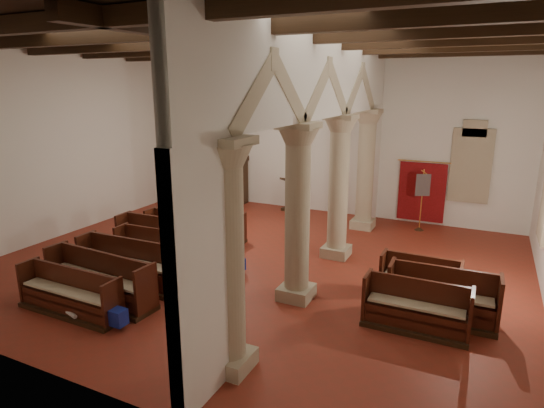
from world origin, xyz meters
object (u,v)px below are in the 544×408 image
Objects in this scene: lectern at (289,197)px; aisle_pew_0 at (415,314)px; processional_banner at (421,209)px; pipe_organ at (222,170)px; nave_pew_0 at (70,299)px.

aisle_pew_0 is at bearing -41.25° from lectern.
aisle_pew_0 is at bearing -105.65° from processional_banner.
processional_banner reaches higher than aisle_pew_0.
pipe_organ is at bearing 141.01° from aisle_pew_0.
pipe_organ reaches higher than lectern.
lectern is 0.64× the size of processional_banner.
processional_banner is (5.05, -0.41, 0.20)m from lectern.
processional_banner is at bearing -2.97° from pipe_organ.
lectern is 0.64× the size of aisle_pew_0.
lectern is 9.83m from nave_pew_0.
nave_pew_0 is at bearing -145.69° from processional_banner.
nave_pew_0 is at bearing -77.69° from pipe_organ.
processional_banner is at bearing 97.33° from aisle_pew_0.
pipe_organ is 11.63m from aisle_pew_0.
processional_banner is 0.81× the size of nave_pew_0.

